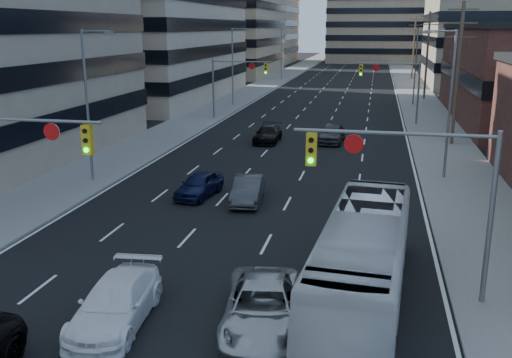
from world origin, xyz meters
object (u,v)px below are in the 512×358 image
object	(u,v)px
transit_bus	(363,259)
white_van	(116,303)
sedan_blue	(199,185)
silver_suv	(263,307)

from	to	relation	value
transit_bus	white_van	bearing A→B (deg)	-153.24
white_van	sedan_blue	distance (m)	14.11
silver_suv	transit_bus	xyz separation A→B (m)	(2.96, 2.44, 0.84)
white_van	transit_bus	xyz separation A→B (m)	(7.56, 3.11, 0.85)
silver_suv	transit_bus	bearing A→B (deg)	31.52
silver_suv	sedan_blue	bearing A→B (deg)	107.02
white_van	sedan_blue	world-z (taller)	white_van
silver_suv	sedan_blue	world-z (taller)	silver_suv
silver_suv	white_van	bearing A→B (deg)	-179.78
white_van	silver_suv	distance (m)	4.65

